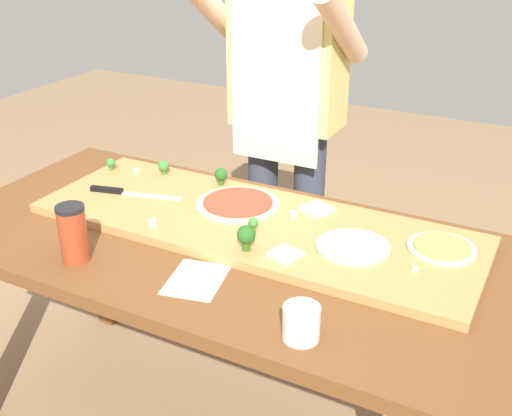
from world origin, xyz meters
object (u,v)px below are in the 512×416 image
Objects in this scene: cheese_crumble_b at (137,170)px; sauce_jar at (73,233)px; pizza_slice_near_left at (317,209)px; cheese_crumble_a at (415,269)px; broccoli_floret_center_right at (111,163)px; flour_cup at (301,325)px; cook_center at (287,99)px; cheese_crumble_c at (153,222)px; pizza_whole_tomato_red at (238,204)px; broccoli_floret_back_right at (253,223)px; cheese_crumble_d at (293,214)px; pizza_whole_pesto_green at (442,248)px; recipe_note at (196,280)px; chefs_knife at (123,192)px; prep_table at (222,268)px; broccoli_floret_back_left at (164,166)px; broccoli_floret_center_left at (246,236)px; pizza_whole_cheese_artichoke at (353,246)px; broccoli_floret_front_mid at (221,175)px; pizza_slice_center at (285,254)px.

sauce_jar is (0.20, -0.53, 0.05)m from cheese_crumble_b.
pizza_slice_near_left is 0.41m from cheese_crumble_a.
flour_cup is at bearing -28.73° from broccoli_floret_center_right.
cheese_crumble_c is at bearing -95.61° from cook_center.
pizza_whole_tomato_red is at bearing -9.57° from cheese_crumble_b.
broccoli_floret_back_right is 0.15m from cheese_crumble_d.
pizza_whole_pesto_green is 9.98× the size of cheese_crumble_d.
pizza_whole_tomato_red is 0.40m from recipe_note.
chefs_knife is 0.18m from cheese_crumble_b.
cheese_crumble_c reaches higher than cheese_crumble_a.
cheese_crumble_b is at bearing 17.43° from broccoli_floret_center_right.
flour_cup reaches higher than chefs_knife.
flour_cup is (-0.16, -0.36, 0.00)m from cheese_crumble_a.
cheese_crumble_b is (0.09, 0.03, -0.02)m from broccoli_floret_center_right.
prep_table is 0.50m from broccoli_floret_back_left.
broccoli_floret_back_right is (-0.03, 0.10, -0.02)m from broccoli_floret_center_left.
chefs_knife is at bearing 178.04° from cheese_crumble_a.
pizza_whole_tomato_red is at bearing 55.82° from cheese_crumble_c.
recipe_note is at bearing -136.39° from pizza_whole_cheese_artichoke.
broccoli_floret_back_left is at bearing 100.43° from sauce_jar.
cheese_crumble_d is at bearing 116.60° from flour_cup.
pizza_slice_near_left is 0.60m from flour_cup.
pizza_whole_cheese_artichoke is at bearing 29.27° from broccoli_floret_center_left.
broccoli_floret_center_left is (0.29, -0.35, 0.01)m from broccoli_floret_front_mid.
cheese_crumble_b is (-0.71, 0.29, 0.00)m from pizza_slice_center.
pizza_slice_near_left is 0.77m from broccoli_floret_center_right.
cheese_crumble_a is (0.47, 0.00, -0.02)m from broccoli_floret_back_right.
sauce_jar is at bearing -79.57° from broccoli_floret_back_left.
pizza_whole_tomato_red is at bearing 167.55° from pizza_whole_cheese_artichoke.
cook_center is (-0.27, 0.51, 0.19)m from cheese_crumble_d.
prep_table is at bearing 152.24° from broccoli_floret_center_left.
cheese_crumble_a is 0.07× the size of recipe_note.
cheese_crumble_c is (-0.31, 0.00, -0.03)m from broccoli_floret_center_left.
sauce_jar is at bearing -99.71° from cook_center.
pizza_whole_pesto_green is at bearing 68.61° from flour_cup.
broccoli_floret_back_left reaches higher than recipe_note.
cheese_crumble_a is (0.32, 0.09, 0.00)m from pizza_slice_center.
pizza_whole_tomato_red and pizza_whole_cheese_artichoke have the same top height.
broccoli_floret_center_right and broccoli_floret_back_right have the same top height.
pizza_whole_tomato_red is 5.18× the size of broccoli_floret_back_left.
sauce_jar reaches higher than flour_cup.
broccoli_floret_center_left is 1.63× the size of broccoli_floret_center_right.
pizza_whole_cheese_artichoke reaches higher than pizza_slice_near_left.
cook_center reaches higher than recipe_note.
broccoli_floret_back_left reaches higher than prep_table.
pizza_whole_cheese_artichoke is 0.19m from pizza_slice_center.
cheese_crumble_a is at bearing -8.76° from broccoli_floret_center_right.
chefs_knife and pizza_whole_tomato_red have the same top height.
sauce_jar is (-0.87, -0.47, 0.05)m from pizza_whole_pesto_green.
cheese_crumble_d is at bearing 35.03° from cheese_crumble_c.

